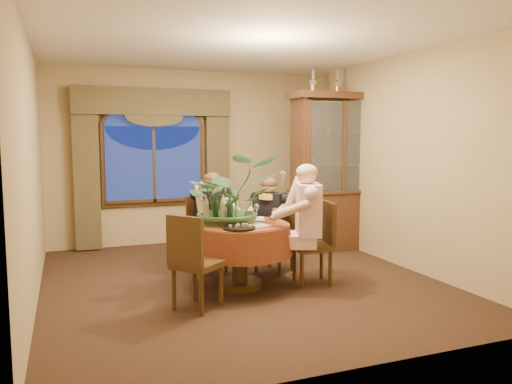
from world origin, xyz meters
name	(u,v)px	position (x,y,z in m)	size (l,w,h in m)	color
floor	(240,281)	(0.00, 0.00, 0.00)	(5.00, 5.00, 0.00)	black
wall_back	(190,157)	(0.00, 2.50, 1.40)	(4.50, 4.50, 0.00)	tan
wall_right	(398,162)	(2.25, 0.00, 1.40)	(5.00, 5.00, 0.00)	tan
ceiling	(239,43)	(0.00, 0.00, 2.80)	(5.00, 5.00, 0.00)	white
window	(154,164)	(-0.60, 2.43, 1.30)	(1.62, 0.10, 1.32)	navy
arched_transom	(153,115)	(-0.60, 2.43, 2.08)	(1.60, 0.06, 0.44)	navy
drapery_left	(86,174)	(-1.63, 2.38, 1.18)	(0.38, 0.14, 2.32)	#483E25
drapery_right	(217,170)	(0.43, 2.38, 1.18)	(0.38, 0.14, 2.32)	#483E25
swag_valance	(154,102)	(-0.60, 2.35, 2.28)	(2.45, 0.16, 0.42)	#483E25
dining_table	(240,255)	(-0.09, -0.25, 0.38)	(1.22, 1.22, 0.75)	maroon
china_cabinet	(336,172)	(1.97, 1.15, 1.20)	(1.48, 0.58, 2.39)	#391F12
oil_lamp_left	(313,80)	(1.55, 1.15, 2.56)	(0.11, 0.11, 0.34)	#A5722D
oil_lamp_center	(338,82)	(1.97, 1.15, 2.56)	(0.11, 0.11, 0.34)	#A5722D
oil_lamp_right	(361,83)	(2.39, 1.15, 2.56)	(0.11, 0.11, 0.34)	#A5722D
chair_right	(312,244)	(0.76, -0.41, 0.48)	(0.42, 0.42, 0.96)	black
chair_back_right	(274,235)	(0.55, 0.23, 0.48)	(0.42, 0.42, 0.96)	black
chair_back	(208,234)	(-0.24, 0.56, 0.48)	(0.42, 0.42, 0.96)	black
chair_front_left	(197,262)	(-0.72, -0.77, 0.48)	(0.42, 0.42, 0.96)	black
person_pink	(308,226)	(0.65, -0.52, 0.71)	(0.51, 0.47, 1.43)	beige
person_back	(212,222)	(-0.20, 0.51, 0.64)	(0.46, 0.42, 1.29)	black
person_scarf	(270,225)	(0.48, 0.23, 0.61)	(0.44, 0.40, 1.23)	black
stoneware_vase	(228,211)	(-0.20, -0.17, 0.89)	(0.15, 0.15, 0.28)	tan
centerpiece_plant	(230,165)	(-0.16, -0.14, 1.41)	(1.06, 1.18, 0.92)	#335833
olive_bowl	(248,221)	(-0.01, -0.32, 0.78)	(0.17, 0.17, 0.05)	brown
cheese_platter	(239,228)	(-0.21, -0.61, 0.76)	(0.35, 0.35, 0.02)	black
wine_bottle_0	(216,208)	(-0.33, -0.12, 0.92)	(0.07, 0.07, 0.33)	black
wine_bottle_1	(206,210)	(-0.46, -0.17, 0.92)	(0.07, 0.07, 0.33)	tan
wine_bottle_2	(223,209)	(-0.27, -0.21, 0.92)	(0.07, 0.07, 0.33)	tan
wine_bottle_3	(230,210)	(-0.21, -0.28, 0.92)	(0.07, 0.07, 0.33)	black
tasting_paper_0	(257,225)	(0.05, -0.44, 0.75)	(0.21, 0.30, 0.00)	white
tasting_paper_1	(255,219)	(0.18, -0.05, 0.75)	(0.21, 0.30, 0.00)	white
tasting_paper_2	(242,227)	(-0.14, -0.49, 0.75)	(0.21, 0.30, 0.00)	white
wine_glass_person_pink	(275,215)	(0.29, -0.39, 0.84)	(0.07, 0.07, 0.18)	silver
wine_glass_person_back	(224,211)	(-0.15, 0.15, 0.84)	(0.07, 0.07, 0.18)	silver
wine_glass_person_scarf	(257,211)	(0.22, 0.01, 0.84)	(0.07, 0.07, 0.18)	silver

